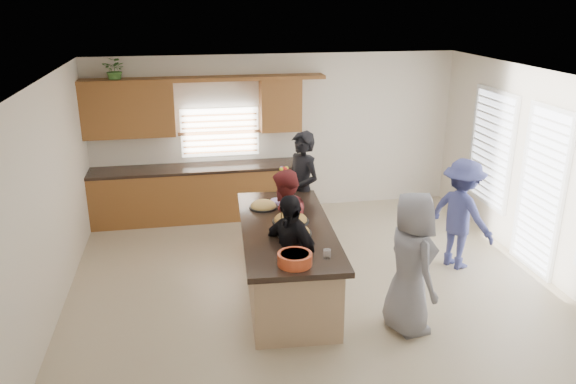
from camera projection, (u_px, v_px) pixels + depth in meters
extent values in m
plane|color=#BBAB8B|center=(312.00, 283.00, 7.71)|extent=(6.50, 6.50, 0.00)
cube|color=silver|center=(276.00, 134.00, 10.03)|extent=(6.50, 0.02, 2.80)
cube|color=silver|center=(397.00, 307.00, 4.46)|extent=(6.50, 0.02, 2.80)
cube|color=silver|center=(48.00, 203.00, 6.69)|extent=(0.02, 6.00, 2.80)
cube|color=silver|center=(541.00, 173.00, 7.80)|extent=(0.02, 6.00, 2.80)
cube|color=white|center=(315.00, 78.00, 6.78)|extent=(6.50, 6.00, 0.02)
cube|color=brown|center=(199.00, 194.00, 9.82)|extent=(3.65, 0.62, 0.90)
cube|color=black|center=(198.00, 168.00, 9.66)|extent=(3.70, 0.65, 0.05)
cube|color=brown|center=(128.00, 110.00, 9.26)|extent=(1.50, 0.36, 0.90)
cube|color=brown|center=(280.00, 105.00, 9.69)|extent=(0.70, 0.36, 0.90)
cube|color=brown|center=(205.00, 79.00, 9.31)|extent=(4.05, 0.40, 0.06)
cube|color=brown|center=(220.00, 132.00, 9.80)|extent=(1.35, 0.08, 0.85)
cube|color=white|center=(491.00, 148.00, 8.99)|extent=(0.06, 1.10, 1.75)
cube|color=white|center=(541.00, 191.00, 7.78)|extent=(0.06, 0.85, 2.25)
cube|color=tan|center=(287.00, 262.00, 7.34)|extent=(1.15, 2.56, 0.88)
cube|color=black|center=(287.00, 229.00, 7.18)|extent=(1.31, 2.76, 0.07)
cube|color=black|center=(287.00, 289.00, 7.47)|extent=(1.06, 2.47, 0.08)
cylinder|color=black|center=(294.00, 233.00, 6.93)|extent=(0.44, 0.44, 0.02)
ellipsoid|color=#BF8A3C|center=(294.00, 232.00, 6.92)|extent=(0.40, 0.40, 0.18)
cylinder|color=black|center=(291.00, 221.00, 7.30)|extent=(0.48, 0.48, 0.02)
ellipsoid|color=#BF8A3C|center=(291.00, 220.00, 7.30)|extent=(0.43, 0.43, 0.19)
cylinder|color=black|center=(263.00, 207.00, 7.79)|extent=(0.40, 0.40, 0.02)
ellipsoid|color=tan|center=(263.00, 206.00, 7.78)|extent=(0.36, 0.36, 0.16)
cylinder|color=#D24D26|center=(295.00, 259.00, 6.13)|extent=(0.38, 0.38, 0.14)
cylinder|color=#F6F2C4|center=(295.00, 255.00, 6.11)|extent=(0.31, 0.31, 0.04)
cylinder|color=white|center=(327.00, 254.00, 6.29)|extent=(0.09, 0.09, 0.10)
cylinder|color=#AF92D5|center=(278.00, 202.00, 7.96)|extent=(0.21, 0.21, 0.05)
cylinder|color=silver|center=(284.00, 189.00, 8.33)|extent=(0.11, 0.11, 0.15)
imported|color=#478033|center=(115.00, 70.00, 9.01)|extent=(0.47, 0.45, 0.41)
imported|color=black|center=(302.00, 191.00, 8.55)|extent=(0.70, 0.80, 1.84)
imported|color=maroon|center=(285.00, 227.00, 7.56)|extent=(0.74, 0.87, 1.58)
imported|color=black|center=(290.00, 256.00, 6.74)|extent=(0.84, 0.97, 1.56)
imported|color=navy|center=(461.00, 214.00, 7.96)|extent=(1.00, 1.20, 1.61)
imported|color=slate|center=(411.00, 263.00, 6.39)|extent=(0.63, 0.89, 1.71)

